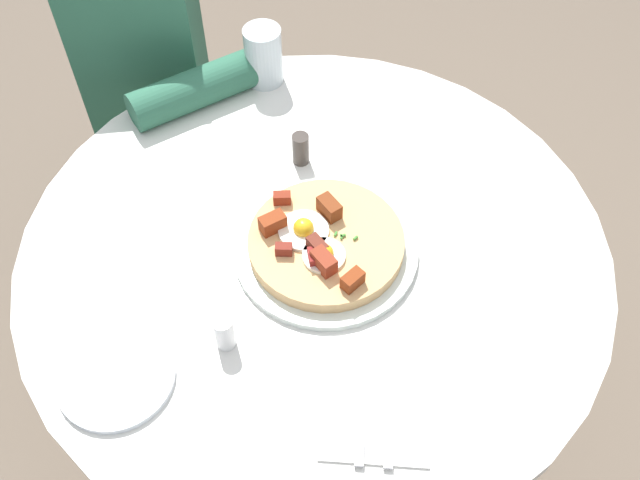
{
  "coord_description": "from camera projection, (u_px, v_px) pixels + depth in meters",
  "views": [
    {
      "loc": [
        -0.65,
        0.08,
        1.6
      ],
      "look_at": [
        -0.01,
        -0.01,
        0.74
      ],
      "focal_mm": 39.97,
      "sensor_mm": 36.0,
      "label": 1
    }
  ],
  "objects": [
    {
      "name": "person_seated",
      "position": [
        161.0,
        102.0,
        1.6
      ],
      "size": [
        0.53,
        0.39,
        1.14
      ],
      "color": "#2D2D33",
      "rests_on": "ground_plane"
    },
    {
      "name": "breakfast_pizza",
      "position": [
        324.0,
        242.0,
        1.06
      ],
      "size": [
        0.23,
        0.23,
        0.05
      ],
      "color": "tan",
      "rests_on": "pizza_plate"
    },
    {
      "name": "pepper_shaker",
      "position": [
        300.0,
        149.0,
        1.17
      ],
      "size": [
        0.03,
        0.03,
        0.06
      ],
      "primitive_type": "cylinder",
      "color": "#3F3833",
      "rests_on": "dining_table"
    },
    {
      "name": "salt_shaker",
      "position": [
        224.0,
        332.0,
        0.97
      ],
      "size": [
        0.03,
        0.03,
        0.06
      ],
      "primitive_type": "cylinder",
      "color": "white",
      "rests_on": "dining_table"
    },
    {
      "name": "pizza_plate",
      "position": [
        326.0,
        249.0,
        1.08
      ],
      "size": [
        0.28,
        0.28,
        0.01
      ],
      "primitive_type": "cylinder",
      "color": "silver",
      "rests_on": "dining_table"
    },
    {
      "name": "fork",
      "position": [
        361.0,
        399.0,
        0.93
      ],
      "size": [
        0.18,
        0.05,
        0.0
      ],
      "primitive_type": "cube",
      "rotation": [
        0.0,
        0.0,
        2.94
      ],
      "color": "silver",
      "rests_on": "napkin"
    },
    {
      "name": "bread_plate",
      "position": [
        116.0,
        377.0,
        0.95
      ],
      "size": [
        0.16,
        0.16,
        0.01
      ],
      "primitive_type": "cylinder",
      "color": "white",
      "rests_on": "dining_table"
    },
    {
      "name": "knife",
      "position": [
        389.0,
        401.0,
        0.93
      ],
      "size": [
        0.18,
        0.05,
        0.0
      ],
      "primitive_type": "cube",
      "rotation": [
        0.0,
        0.0,
        2.94
      ],
      "color": "silver",
      "rests_on": "napkin"
    },
    {
      "name": "water_glass",
      "position": [
        264.0,
        56.0,
        1.28
      ],
      "size": [
        0.07,
        0.07,
        0.11
      ],
      "primitive_type": "cylinder",
      "color": "silver",
      "rests_on": "dining_table"
    },
    {
      "name": "dining_table",
      "position": [
        315.0,
        303.0,
        1.23
      ],
      "size": [
        0.91,
        0.91,
        0.72
      ],
      "color": "silver",
      "rests_on": "ground_plane"
    },
    {
      "name": "napkin",
      "position": [
        375.0,
        401.0,
        0.93
      ],
      "size": [
        0.19,
        0.17,
        0.0
      ],
      "primitive_type": "cube",
      "rotation": [
        0.0,
        0.0,
        2.94
      ],
      "color": "white",
      "rests_on": "dining_table"
    },
    {
      "name": "ground_plane",
      "position": [
        316.0,
        427.0,
        1.67
      ],
      "size": [
        6.0,
        6.0,
        0.0
      ],
      "primitive_type": "plane",
      "color": "#6B5B4C"
    }
  ]
}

